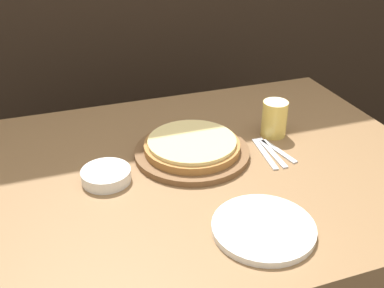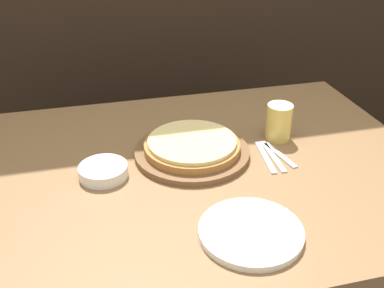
{
  "view_description": "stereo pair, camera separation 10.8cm",
  "coord_description": "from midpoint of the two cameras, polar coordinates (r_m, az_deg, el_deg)",
  "views": [
    {
      "loc": [
        -0.43,
        -1.09,
        1.48
      ],
      "look_at": [
        -0.03,
        0.07,
        0.78
      ],
      "focal_mm": 42.0,
      "sensor_mm": 36.0,
      "label": 1
    },
    {
      "loc": [
        -0.32,
        -1.12,
        1.48
      ],
      "look_at": [
        -0.03,
        0.07,
        0.78
      ],
      "focal_mm": 42.0,
      "sensor_mm": 36.0,
      "label": 2
    }
  ],
  "objects": [
    {
      "name": "beer_glass",
      "position": [
        1.53,
        12.99,
        2.89
      ],
      "size": [
        0.09,
        0.09,
        0.12
      ],
      "color": "#E5C65B",
      "rests_on": "dining_table"
    },
    {
      "name": "spoon",
      "position": [
        1.46,
        13.22,
        -1.42
      ],
      "size": [
        0.05,
        0.16,
        0.0
      ],
      "color": "silver",
      "rests_on": "dining_table"
    },
    {
      "name": "dinner_plate",
      "position": [
        1.13,
        10.25,
        -10.99
      ],
      "size": [
        0.26,
        0.26,
        0.02
      ],
      "color": "white",
      "rests_on": "dining_table"
    },
    {
      "name": "dinner_knife",
      "position": [
        1.45,
        12.34,
        -1.55
      ],
      "size": [
        0.02,
        0.19,
        0.0
      ],
      "color": "silver",
      "rests_on": "dining_table"
    },
    {
      "name": "dining_table",
      "position": [
        1.61,
        3.52,
        -13.94
      ],
      "size": [
        1.39,
        1.07,
        0.74
      ],
      "color": "olive",
      "rests_on": "ground_plane"
    },
    {
      "name": "fork",
      "position": [
        1.44,
        11.44,
        -1.68
      ],
      "size": [
        0.04,
        0.19,
        0.0
      ],
      "color": "silver",
      "rests_on": "dining_table"
    },
    {
      "name": "pizza_on_board",
      "position": [
        1.42,
        2.19,
        -0.58
      ],
      "size": [
        0.36,
        0.36,
        0.06
      ],
      "color": "brown",
      "rests_on": "dining_table"
    },
    {
      "name": "side_bowl",
      "position": [
        1.33,
        -8.92,
        -3.48
      ],
      "size": [
        0.14,
        0.14,
        0.04
      ],
      "color": "white",
      "rests_on": "dining_table"
    }
  ]
}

